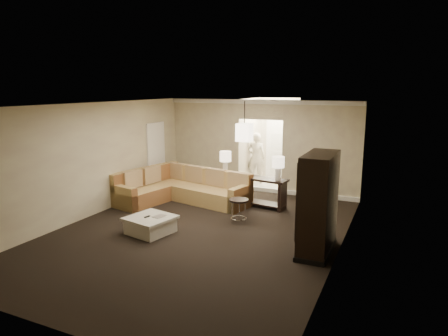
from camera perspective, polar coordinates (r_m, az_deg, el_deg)
The scene contains 19 objects.
ground at distance 9.00m, azimuth -3.64°, elevation -9.13°, with size 8.00×8.00×0.00m, color black.
wall_back at distance 12.22m, azimuth 5.16°, elevation 3.15°, with size 6.00×0.04×2.80m, color beige.
wall_front at distance 5.55m, azimuth -23.89°, elevation -8.13°, with size 6.00×0.04×2.80m, color beige.
wall_left at distance 10.35m, azimuth -18.56°, elevation 1.07°, with size 0.04×8.00×2.80m, color beige.
wall_right at distance 7.69m, azimuth 16.37°, elevation -2.28°, with size 0.04×8.00×2.80m, color beige.
ceiling at distance 8.43m, azimuth -3.88°, elevation 8.97°, with size 6.00×8.00×0.02m, color white.
crown_molding at distance 12.05m, azimuth 5.19°, elevation 9.39°, with size 6.00×0.10×0.12m, color white.
baseboard at distance 12.44m, azimuth 4.97°, elevation -2.99°, with size 6.00×0.10×0.12m, color white.
side_door at distance 12.55m, azimuth -9.65°, elevation 1.63°, with size 0.05×0.90×2.10m, color white.
foyer at distance 13.50m, azimuth 7.05°, elevation 3.48°, with size 1.44×2.02×2.80m.
sectional_sofa at distance 11.27m, azimuth -6.18°, elevation -2.95°, with size 3.49×2.59×0.92m.
coffee_table at distance 9.03m, azimuth -10.45°, elevation -7.95°, with size 1.09×1.09×0.39m.
console_table at distance 10.86m, azimuth 3.79°, elevation -2.86°, with size 2.12×0.75×0.80m.
armoire at distance 7.90m, azimuth 13.27°, elevation -5.26°, with size 0.58×1.36×1.95m.
drink_table at distance 9.48m, azimuth 2.14°, elevation -5.42°, with size 0.46×0.46×0.57m.
table_lamp_left at distance 11.10m, azimuth 0.20°, elevation 1.36°, with size 0.32×0.32×0.61m.
table_lamp_right at distance 10.35m, azimuth 7.75°, elevation 0.51°, with size 0.32×0.32×0.61m.
pendant_light at distance 10.94m, azimuth 2.93°, elevation 5.12°, with size 0.38×0.38×1.09m.
person at distance 13.31m, azimuth 4.62°, elevation 1.83°, with size 0.68×0.45×1.87m, color #EDE4C9.
Camera 1 is at (4.00, -7.41, 3.18)m, focal length 32.00 mm.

